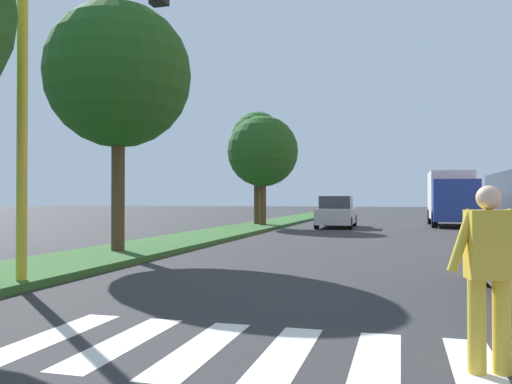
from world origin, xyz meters
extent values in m
plane|color=#2D2D30|center=(0.00, 30.00, 0.00)|extent=(140.00, 140.00, 0.00)
cube|color=silver|center=(-3.60, 7.05, 0.00)|extent=(0.45, 2.20, 0.01)
cube|color=silver|center=(-2.70, 7.05, 0.00)|extent=(0.45, 2.20, 0.01)
cube|color=silver|center=(-1.80, 7.05, 0.00)|extent=(0.45, 2.20, 0.01)
cube|color=silver|center=(-0.90, 7.05, 0.00)|extent=(0.45, 2.20, 0.01)
cube|color=silver|center=(0.00, 7.05, 0.00)|extent=(0.45, 2.20, 0.01)
cube|color=silver|center=(0.90, 7.05, 0.00)|extent=(0.45, 2.20, 0.01)
cube|color=#2D5B28|center=(-7.20, 28.00, 0.07)|extent=(2.71, 64.00, 0.15)
cylinder|color=#4C3823|center=(-7.21, 14.70, 1.95)|extent=(0.36, 0.36, 3.60)
sphere|color=#1E4C19|center=(-7.21, 14.70, 4.94)|extent=(3.97, 3.97, 3.97)
cylinder|color=#4C3823|center=(-6.86, 28.95, 1.55)|extent=(0.36, 0.36, 2.79)
sphere|color=#1E4C19|center=(-6.86, 28.95, 4.07)|extent=(3.77, 3.77, 3.77)
cylinder|color=#4C3823|center=(-7.47, 30.04, 2.13)|extent=(0.36, 0.36, 3.97)
sphere|color=#23561E|center=(-7.47, 30.04, 4.96)|extent=(2.82, 2.82, 2.82)
cylinder|color=gold|center=(-6.14, 9.63, 3.15)|extent=(0.18, 0.18, 6.00)
cylinder|color=gold|center=(1.10, 7.02, 0.42)|extent=(0.19, 0.19, 0.85)
cylinder|color=gold|center=(0.88, 6.97, 0.42)|extent=(0.19, 0.19, 0.85)
cube|color=gold|center=(0.99, 6.99, 1.16)|extent=(0.42, 0.32, 0.62)
cylinder|color=gold|center=(0.76, 6.94, 1.19)|extent=(0.28, 0.15, 0.58)
sphere|color=beige|center=(0.99, 6.99, 1.58)|extent=(0.26, 0.26, 0.22)
cylinder|color=black|center=(1.63, 12.31, 0.32)|extent=(0.22, 0.64, 0.64)
cube|color=#B7B7BC|center=(-3.10, 30.24, 0.62)|extent=(1.92, 4.53, 0.80)
cube|color=#2D333D|center=(-3.10, 30.01, 1.35)|extent=(1.65, 2.05, 0.66)
cylinder|color=black|center=(-3.97, 32.02, 0.32)|extent=(0.23, 0.64, 0.64)
cylinder|color=black|center=(-2.31, 32.05, 0.32)|extent=(0.23, 0.64, 0.64)
cylinder|color=black|center=(-3.90, 28.43, 0.32)|extent=(0.23, 0.64, 0.64)
cylinder|color=black|center=(-2.23, 28.46, 0.32)|extent=(0.23, 0.64, 0.64)
cube|color=navy|center=(2.98, 31.27, 1.45)|extent=(2.30, 2.00, 2.20)
cube|color=beige|center=(2.98, 34.37, 1.75)|extent=(2.30, 4.20, 2.70)
cylinder|color=black|center=(4.03, 31.27, 0.45)|extent=(0.30, 0.90, 0.90)
cylinder|color=black|center=(1.93, 31.27, 0.45)|extent=(0.30, 0.90, 0.90)
cylinder|color=black|center=(4.03, 35.42, 0.45)|extent=(0.30, 0.90, 0.90)
cylinder|color=black|center=(1.93, 35.42, 0.45)|extent=(0.30, 0.90, 0.90)
camera|label=1|loc=(0.23, 1.87, 1.58)|focal=37.01mm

